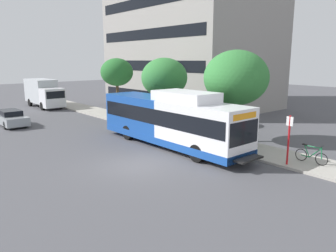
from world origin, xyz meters
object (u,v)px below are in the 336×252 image
at_px(parked_car_far_lane, 11,118).
at_px(box_truck_background, 44,92).
at_px(transit_bus, 171,120).
at_px(street_tree_near_stop, 236,78).
at_px(bus_stop_sign_pole, 289,136).
at_px(street_tree_far_block, 117,72).
at_px(street_tree_mid_block, 164,78).
at_px(bicycle_parked, 311,155).

relative_size(parked_car_far_lane, box_truck_background, 0.64).
relative_size(transit_bus, box_truck_background, 1.75).
height_order(street_tree_near_stop, box_truck_background, street_tree_near_stop).
height_order(bus_stop_sign_pole, box_truck_background, box_truck_background).
distance_m(bus_stop_sign_pole, street_tree_far_block, 20.43).
distance_m(bus_stop_sign_pole, parked_car_far_lane, 22.47).
relative_size(street_tree_mid_block, box_truck_background, 0.79).
xyz_separation_m(street_tree_mid_block, street_tree_far_block, (0.04, 7.50, 0.23)).
distance_m(bus_stop_sign_pole, bicycle_parked, 1.75).
height_order(transit_bus, bus_stop_sign_pole, transit_bus).
bearing_deg(street_tree_near_stop, transit_bus, 154.85).
xyz_separation_m(transit_bus, bicycle_parked, (3.02, -7.87, -1.14)).
bearing_deg(bicycle_parked, street_tree_far_block, 86.96).
distance_m(transit_bus, box_truck_background, 23.02).
relative_size(bicycle_parked, street_tree_mid_block, 0.32).
bearing_deg(transit_bus, street_tree_far_block, 72.37).
bearing_deg(transit_bus, bus_stop_sign_pole, -75.47).
xyz_separation_m(bicycle_parked, parked_car_far_lane, (-8.97, 21.76, 0.10)).
distance_m(bicycle_parked, parked_car_far_lane, 23.54).
xyz_separation_m(bus_stop_sign_pole, street_tree_mid_block, (2.23, 12.63, 2.39)).
bearing_deg(parked_car_far_lane, bicycle_parked, -67.59).
height_order(bicycle_parked, street_tree_near_stop, street_tree_near_stop).
bearing_deg(parked_car_far_lane, street_tree_far_block, -5.21).
relative_size(transit_bus, bicycle_parked, 6.96).
height_order(street_tree_far_block, parked_car_far_lane, street_tree_far_block).
bearing_deg(bicycle_parked, street_tree_mid_block, 85.42).
bearing_deg(bicycle_parked, parked_car_far_lane, 112.41).
bearing_deg(street_tree_far_block, street_tree_near_stop, -90.15).
height_order(bus_stop_sign_pole, street_tree_mid_block, street_tree_mid_block).
xyz_separation_m(bus_stop_sign_pole, box_truck_background, (-1.64, 30.17, 0.09)).
height_order(transit_bus, street_tree_far_block, street_tree_far_block).
bearing_deg(street_tree_near_stop, street_tree_far_block, 89.85).
xyz_separation_m(bicycle_parked, box_truck_background, (-2.80, 30.89, 1.18)).
bearing_deg(bicycle_parked, box_truck_background, 95.18).
bearing_deg(bus_stop_sign_pole, street_tree_far_block, 83.56).
bearing_deg(parked_car_far_lane, street_tree_near_stop, -57.58).
distance_m(street_tree_near_stop, street_tree_mid_block, 7.40).
relative_size(street_tree_near_stop, street_tree_mid_block, 1.09).
xyz_separation_m(street_tree_mid_block, parked_car_far_lane, (-10.04, 8.42, -3.38)).
distance_m(street_tree_mid_block, parked_car_far_lane, 13.53).
height_order(street_tree_near_stop, parked_car_far_lane, street_tree_near_stop).
xyz_separation_m(transit_bus, street_tree_near_stop, (4.09, -1.92, 2.63)).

